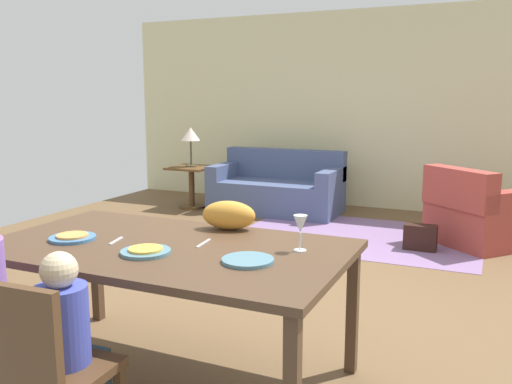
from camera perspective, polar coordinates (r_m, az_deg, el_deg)
The scene contains 20 objects.
ground_plane at distance 4.89m, azimuth 3.87°, elevation -8.43°, with size 7.51×6.23×0.02m, color brown.
back_wall at distance 7.69m, azimuth 12.28°, elevation 8.41°, with size 7.51×0.10×2.70m, color beige.
dining_table at distance 2.94m, azimuth -9.43°, elevation -6.67°, with size 1.91×1.08×0.76m.
plate_near_man at distance 3.14m, azimuth -18.73°, elevation -4.61°, with size 0.25×0.25×0.02m, color teal.
pizza_near_man at distance 3.14m, azimuth -18.75°, elevation -4.34°, with size 0.17×0.17×0.01m, color #E39249.
plate_near_child at distance 2.78m, azimuth -11.53°, elevation -6.19°, with size 0.25×0.25×0.02m, color teal.
pizza_near_child at distance 2.77m, azimuth -11.54°, elevation -5.89°, with size 0.17×0.17×0.01m, color gold.
plate_near_woman at distance 2.59m, azimuth -0.87°, elevation -7.20°, with size 0.25×0.25×0.02m, color teal.
wine_glass at distance 2.74m, azimuth 4.69°, elevation -3.54°, with size 0.07×0.07×0.19m.
fork at distance 3.04m, azimuth -14.51°, elevation -4.98°, with size 0.02×0.15×0.01m, color silver.
knife at distance 2.91m, azimuth -5.54°, elevation -5.38°, with size 0.01×0.17×0.01m, color silver.
dining_chair_child at distance 2.37m, azimuth -21.86°, elevation -16.89°, with size 0.44×0.44×0.87m.
person_child at distance 2.50m, azimuth -18.95°, elevation -16.69°, with size 0.22×0.29×0.92m.
cat at distance 3.20m, azimuth -2.88°, elevation -2.45°, with size 0.32×0.16×0.17m, color gold.
area_rug at distance 6.17m, azimuth 10.73°, elevation -4.53°, with size 2.60×1.80×0.01m, color gray.
couch at distance 7.30m, azimuth 2.26°, elevation 0.30°, with size 1.70×0.86×0.82m.
armchair at distance 6.11m, azimuth 22.33°, elevation -2.23°, with size 1.21×1.21×0.82m.
side_table at distance 7.58m, azimuth -6.79°, elevation 1.16°, with size 0.56×0.56×0.58m.
table_lamp at distance 7.51m, azimuth -6.89°, elevation 5.92°, with size 0.26×0.26×0.54m.
handbag at distance 5.74m, azimuth 16.89°, elevation -4.60°, with size 0.32×0.16×0.26m, color black.
Camera 1 is at (1.59, -3.84, 1.53)m, focal length 38.04 mm.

